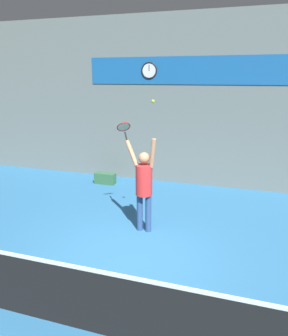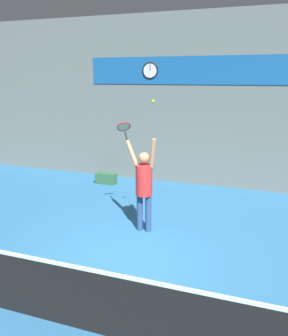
{
  "view_description": "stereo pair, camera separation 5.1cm",
  "coord_description": "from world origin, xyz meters",
  "px_view_note": "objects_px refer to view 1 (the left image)",
  "views": [
    {
      "loc": [
        1.97,
        -4.74,
        3.23
      ],
      "look_at": [
        -0.06,
        1.44,
        1.41
      ],
      "focal_mm": 35.0,
      "sensor_mm": 36.0,
      "label": 1
    },
    {
      "loc": [
        2.01,
        -4.72,
        3.23
      ],
      "look_at": [
        -0.06,
        1.44,
        1.41
      ],
      "focal_mm": 35.0,
      "sensor_mm": 36.0,
      "label": 2
    }
  ],
  "objects_px": {
    "tennis_ball": "(153,101)",
    "equipment_bag": "(105,178)",
    "tennis_player": "(144,183)",
    "scoreboard_clock": "(149,71)",
    "tennis_racket": "(124,128)"
  },
  "relations": [
    {
      "from": "scoreboard_clock",
      "to": "tennis_ball",
      "type": "bearing_deg",
      "value": -71.55
    },
    {
      "from": "tennis_player",
      "to": "equipment_bag",
      "type": "bearing_deg",
      "value": 128.64
    },
    {
      "from": "tennis_racket",
      "to": "equipment_bag",
      "type": "xyz_separation_m",
      "value": [
        -1.55,
        2.25,
        -1.99
      ]
    },
    {
      "from": "tennis_ball",
      "to": "scoreboard_clock",
      "type": "bearing_deg",
      "value": 108.45
    },
    {
      "from": "tennis_player",
      "to": "tennis_racket",
      "type": "bearing_deg",
      "value": 143.61
    },
    {
      "from": "scoreboard_clock",
      "to": "tennis_ball",
      "type": "relative_size",
      "value": 7.29
    },
    {
      "from": "tennis_racket",
      "to": "tennis_player",
      "type": "bearing_deg",
      "value": -36.39
    },
    {
      "from": "tennis_player",
      "to": "scoreboard_clock",
      "type": "bearing_deg",
      "value": 105.69
    },
    {
      "from": "tennis_player",
      "to": "tennis_ball",
      "type": "distance_m",
      "value": 1.71
    },
    {
      "from": "tennis_ball",
      "to": "equipment_bag",
      "type": "relative_size",
      "value": 0.1
    },
    {
      "from": "tennis_ball",
      "to": "equipment_bag",
      "type": "bearing_deg",
      "value": 130.54
    },
    {
      "from": "scoreboard_clock",
      "to": "tennis_racket",
      "type": "height_order",
      "value": "scoreboard_clock"
    },
    {
      "from": "tennis_racket",
      "to": "tennis_ball",
      "type": "xyz_separation_m",
      "value": [
        0.81,
        -0.51,
        0.62
      ]
    },
    {
      "from": "tennis_racket",
      "to": "tennis_ball",
      "type": "bearing_deg",
      "value": -32.13
    },
    {
      "from": "tennis_ball",
      "to": "equipment_bag",
      "type": "height_order",
      "value": "tennis_ball"
    }
  ]
}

